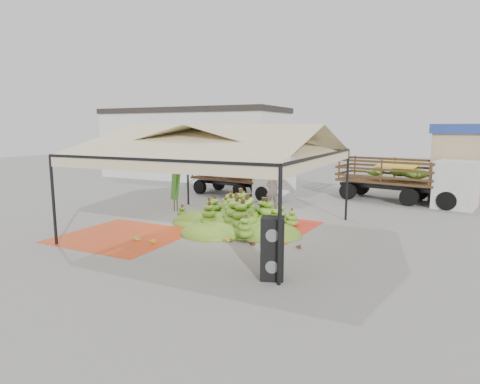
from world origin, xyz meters
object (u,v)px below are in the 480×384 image
at_px(banana_heap, 235,213).
at_px(speaker_stack, 272,248).
at_px(vendor, 272,190).
at_px(truck_left, 245,174).
at_px(truck_right, 410,176).

bearing_deg(banana_heap, speaker_stack, -52.52).
bearing_deg(vendor, truck_left, -64.62).
relative_size(speaker_stack, truck_right, 0.23).
distance_m(speaker_stack, vendor, 9.89).
relative_size(banana_heap, truck_left, 0.94).
height_order(speaker_stack, truck_right, truck_right).
xyz_separation_m(vendor, truck_right, (6.09, 4.15, 0.59)).
relative_size(banana_heap, vendor, 3.58).
distance_m(banana_heap, speaker_stack, 5.33).
bearing_deg(banana_heap, truck_left, 112.76).
height_order(truck_left, truck_right, truck_right).
xyz_separation_m(banana_heap, truck_left, (-3.00, 7.15, 0.65)).
xyz_separation_m(speaker_stack, truck_right, (2.41, 13.33, 0.61)).
distance_m(banana_heap, truck_right, 10.74).
bearing_deg(truck_right, speaker_stack, -89.39).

